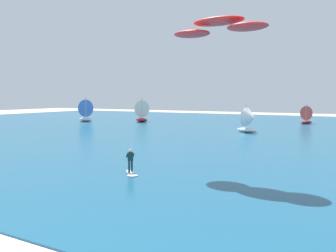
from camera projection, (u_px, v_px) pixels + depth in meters
name	position (u px, v px, depth m)	size (l,w,h in m)	color
ocean	(271.00, 131.00, 51.67)	(160.00, 90.00, 0.10)	navy
shoreline_foam	(40.00, 244.00, 12.06)	(61.11, 1.42, 0.01)	white
kitesurfer	(131.00, 165.00, 22.60)	(1.74, 1.82, 1.67)	white
kite	(218.00, 27.00, 22.45)	(7.13, 3.09, 1.05)	red
sailboat_heeled_over	(308.00, 115.00, 64.25)	(3.11, 3.49, 3.89)	maroon
sailboat_trailing	(84.00, 110.00, 70.72)	(4.65, 4.09, 5.22)	silver
sailboat_far_right	(250.00, 120.00, 48.40)	(3.64, 3.25, 4.09)	white
sailboat_near_shore	(140.00, 111.00, 69.67)	(4.53, 4.03, 5.05)	maroon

